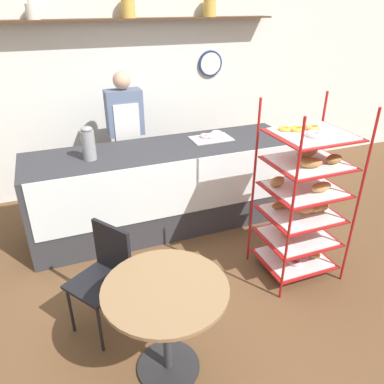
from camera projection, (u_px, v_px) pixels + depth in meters
ground_plane at (209, 291)px, 3.34m from camera, size 14.00×14.00×0.00m
back_wall at (134, 83)px, 4.77m from camera, size 10.00×0.30×2.70m
display_counter at (166, 187)px, 4.14m from camera, size 2.90×0.80×0.93m
pastry_rack at (304, 198)px, 3.27m from camera, size 0.68×0.60×1.61m
person_worker at (126, 136)px, 4.40m from camera, size 0.41×0.23×1.63m
cafe_table at (166, 308)px, 2.39m from camera, size 0.80×0.80×0.73m
cafe_chair at (105, 269)px, 2.80m from camera, size 0.53×0.53×0.86m
coffee_carafe at (88, 144)px, 3.58m from camera, size 0.13×0.13×0.33m
donut_tray_counter at (211, 136)px, 4.20m from camera, size 0.45×0.30×0.05m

